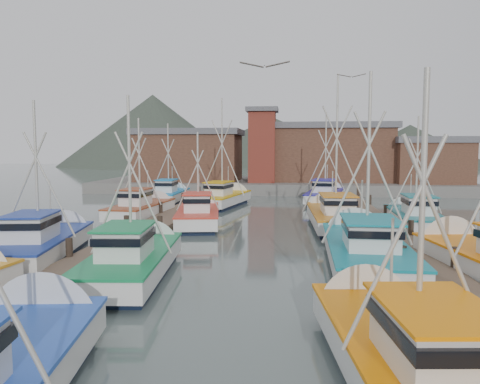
# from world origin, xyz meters

# --- Properties ---
(ground) EXTENTS (260.00, 260.00, 0.00)m
(ground) POSITION_xyz_m (0.00, 0.00, 0.00)
(ground) COLOR #4E5D59
(ground) RESTS_ON ground
(dock_left) EXTENTS (2.30, 46.00, 1.50)m
(dock_left) POSITION_xyz_m (-7.00, 4.04, 0.21)
(dock_left) COLOR brown
(dock_left) RESTS_ON ground
(dock_right) EXTENTS (2.30, 46.00, 1.50)m
(dock_right) POSITION_xyz_m (7.00, 4.04, 0.21)
(dock_right) COLOR brown
(dock_right) RESTS_ON ground
(quay) EXTENTS (44.00, 16.00, 1.20)m
(quay) POSITION_xyz_m (0.00, 37.00, 0.60)
(quay) COLOR slate
(quay) RESTS_ON ground
(shed_left) EXTENTS (12.72, 8.48, 6.20)m
(shed_left) POSITION_xyz_m (-11.00, 35.00, 4.34)
(shed_left) COLOR brown
(shed_left) RESTS_ON quay
(shed_center) EXTENTS (14.84, 9.54, 6.90)m
(shed_center) POSITION_xyz_m (6.00, 37.00, 4.69)
(shed_center) COLOR brown
(shed_center) RESTS_ON quay
(shed_right) EXTENTS (8.48, 6.36, 5.20)m
(shed_right) POSITION_xyz_m (17.00, 34.00, 3.84)
(shed_right) COLOR brown
(shed_right) RESTS_ON quay
(lookout_tower) EXTENTS (3.60, 3.60, 8.50)m
(lookout_tower) POSITION_xyz_m (-2.00, 33.00, 5.55)
(lookout_tower) COLOR maroon
(lookout_tower) RESTS_ON quay
(distant_hills) EXTENTS (175.00, 140.00, 42.00)m
(distant_hills) POSITION_xyz_m (-12.76, 122.59, 0.00)
(distant_hills) COLOR #3D493C
(distant_hills) RESTS_ON ground
(boat_1) EXTENTS (3.80, 9.21, 7.35)m
(boat_1) POSITION_xyz_m (4.05, -10.93, 0.68)
(boat_1) COLOR black
(boat_1) RESTS_ON ground
(boat_4) EXTENTS (3.44, 8.79, 7.75)m
(boat_4) POSITION_xyz_m (-4.59, -3.24, 0.68)
(boat_4) COLOR black
(boat_4) RESTS_ON ground
(boat_5) EXTENTS (3.78, 10.21, 9.17)m
(boat_5) POSITION_xyz_m (4.75, -0.19, 0.68)
(boat_5) COLOR black
(boat_5) RESTS_ON ground
(boat_6) EXTENTS (4.13, 9.11, 7.93)m
(boat_6) POSITION_xyz_m (-9.93, -0.56, 0.68)
(boat_6) COLOR black
(boat_6) RESTS_ON ground
(boat_8) EXTENTS (3.86, 8.70, 6.80)m
(boat_8) POSITION_xyz_m (-4.63, 9.38, 0.67)
(boat_8) COLOR black
(boat_8) RESTS_ON ground
(boat_9) EXTENTS (4.23, 9.85, 10.58)m
(boat_9) POSITION_xyz_m (4.28, 9.81, 0.69)
(boat_9) COLOR black
(boat_9) RESTS_ON ground
(boat_10) EXTENTS (3.27, 8.51, 7.89)m
(boat_10) POSITION_xyz_m (-9.31, 12.13, 0.68)
(boat_10) COLOR black
(boat_10) RESTS_ON ground
(boat_11) EXTENTS (3.17, 8.31, 7.72)m
(boat_11) POSITION_xyz_m (9.23, 9.63, 0.68)
(boat_11) COLOR black
(boat_11) RESTS_ON ground
(boat_12) EXTENTS (4.30, 9.29, 10.19)m
(boat_12) POSITION_xyz_m (-4.43, 19.94, 0.69)
(boat_12) COLOR black
(boat_12) RESTS_ON ground
(boat_13) EXTENTS (4.42, 9.81, 9.30)m
(boat_13) POSITION_xyz_m (4.70, 23.93, 0.68)
(boat_13) COLOR black
(boat_13) RESTS_ON ground
(boat_14) EXTENTS (3.28, 8.08, 8.00)m
(boat_14) POSITION_xyz_m (-9.96, 22.04, 0.68)
(boat_14) COLOR black
(boat_14) RESTS_ON ground
(gull_near) EXTENTS (1.55, 0.61, 0.24)m
(gull_near) POSITION_xyz_m (0.72, -6.38, 7.60)
(gull_near) COLOR gray
(gull_near) RESTS_ON ground
(gull_far) EXTENTS (1.55, 0.62, 0.24)m
(gull_far) POSITION_xyz_m (4.70, 5.41, 9.00)
(gull_far) COLOR gray
(gull_far) RESTS_ON ground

